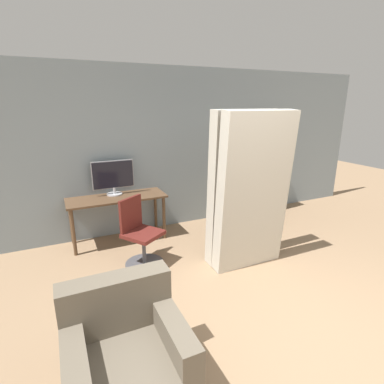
{
  "coord_description": "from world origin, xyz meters",
  "views": [
    {
      "loc": [
        -1.93,
        -1.44,
        2.12
      ],
      "look_at": [
        -0.41,
        1.82,
        1.05
      ],
      "focal_mm": 28.0,
      "sensor_mm": 36.0,
      "label": 1
    }
  ],
  "objects_px": {
    "bookshelf": "(254,174)",
    "mattress_far": "(243,189)",
    "armchair": "(126,356)",
    "monitor": "(113,176)",
    "office_chair": "(140,238)",
    "mattress_near": "(254,193)"
  },
  "relations": [
    {
      "from": "bookshelf",
      "to": "mattress_far",
      "type": "distance_m",
      "value": 1.93
    },
    {
      "from": "bookshelf",
      "to": "armchair",
      "type": "distance_m",
      "value": 4.28
    },
    {
      "from": "monitor",
      "to": "armchair",
      "type": "relative_size",
      "value": 0.75
    },
    {
      "from": "office_chair",
      "to": "mattress_far",
      "type": "distance_m",
      "value": 1.53
    },
    {
      "from": "office_chair",
      "to": "armchair",
      "type": "bearing_deg",
      "value": -108.88
    },
    {
      "from": "mattress_near",
      "to": "mattress_far",
      "type": "relative_size",
      "value": 1.0
    },
    {
      "from": "mattress_near",
      "to": "armchair",
      "type": "bearing_deg",
      "value": -149.63
    },
    {
      "from": "bookshelf",
      "to": "armchair",
      "type": "xyz_separation_m",
      "value": [
        -3.19,
        -2.81,
        -0.49
      ]
    },
    {
      "from": "monitor",
      "to": "office_chair",
      "type": "distance_m",
      "value": 1.19
    },
    {
      "from": "mattress_far",
      "to": "armchair",
      "type": "distance_m",
      "value": 2.47
    },
    {
      "from": "office_chair",
      "to": "armchair",
      "type": "xyz_separation_m",
      "value": [
        -0.62,
        -1.8,
        -0.06
      ]
    },
    {
      "from": "monitor",
      "to": "mattress_far",
      "type": "xyz_separation_m",
      "value": [
        1.44,
        -1.43,
        -0.0
      ]
    },
    {
      "from": "monitor",
      "to": "mattress_far",
      "type": "height_order",
      "value": "mattress_far"
    },
    {
      "from": "office_chair",
      "to": "mattress_near",
      "type": "height_order",
      "value": "mattress_near"
    },
    {
      "from": "bookshelf",
      "to": "armchair",
      "type": "height_order",
      "value": "bookshelf"
    },
    {
      "from": "armchair",
      "to": "bookshelf",
      "type": "bearing_deg",
      "value": 41.36
    },
    {
      "from": "monitor",
      "to": "armchair",
      "type": "height_order",
      "value": "monitor"
    },
    {
      "from": "monitor",
      "to": "mattress_far",
      "type": "bearing_deg",
      "value": -44.8
    },
    {
      "from": "mattress_far",
      "to": "armchair",
      "type": "relative_size",
      "value": 2.41
    },
    {
      "from": "mattress_far",
      "to": "mattress_near",
      "type": "bearing_deg",
      "value": -90.0
    },
    {
      "from": "office_chair",
      "to": "bookshelf",
      "type": "distance_m",
      "value": 2.8
    },
    {
      "from": "armchair",
      "to": "monitor",
      "type": "bearing_deg",
      "value": 79.96
    }
  ]
}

